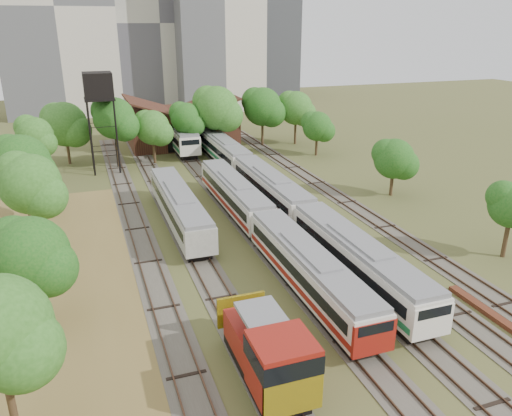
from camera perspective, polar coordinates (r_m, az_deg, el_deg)
name	(u,v)px	position (r m, az deg, el deg)	size (l,w,h in m)	color
ground	(409,364)	(30.56, 17.08, -16.72)	(240.00, 240.00, 0.00)	#475123
dry_grass_patch	(69,347)	(32.48, -20.58, -14.68)	(14.00, 60.00, 0.04)	brown
tracks	(252,214)	(49.85, -0.42, -0.72)	(24.60, 80.00, 0.19)	#4C473D
railcar_red_set	(265,226)	(42.53, 1.03, -2.07)	(2.68, 34.57, 3.30)	black
railcar_green_set	(271,190)	(51.71, 1.72, 2.12)	(2.75, 52.08, 3.39)	black
railcar_rear	(179,136)	(76.92, -8.77, 8.12)	(3.00, 16.08, 3.72)	black
shunter_locomotive	(270,355)	(26.77, 1.63, -16.47)	(3.02, 8.11, 3.96)	black
old_grey_coach	(179,207)	(47.30, -8.76, 0.12)	(2.67, 18.00, 3.30)	black
water_tower	(98,89)	(65.55, -17.58, 12.88)	(3.60, 3.60, 12.41)	black
rail_pile_near	(503,323)	(36.03, 26.40, -11.65)	(0.63, 9.47, 0.32)	#5E2D1B
maintenance_shed	(181,126)	(79.81, -8.52, 9.27)	(16.45, 11.55, 7.58)	#391A14
tree_band_left	(18,221)	(37.48, -25.53, -1.30)	(6.96, 56.60, 8.61)	#382616
tree_band_far	(190,114)	(72.09, -7.53, 10.56)	(39.28, 10.88, 9.76)	#382616
tree_band_right	(379,152)	(58.58, 13.93, 6.22)	(4.37, 39.35, 6.36)	#382616
tower_left	(55,7)	(114.04, -22.02, 20.52)	(22.00, 16.00, 42.00)	beige
tower_centre	(153,23)	(120.31, -11.66, 19.99)	(20.00, 18.00, 36.00)	#B0AEA0
tower_far_right	(271,39)	(138.32, 1.75, 18.71)	(12.00, 12.00, 28.00)	#393B40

